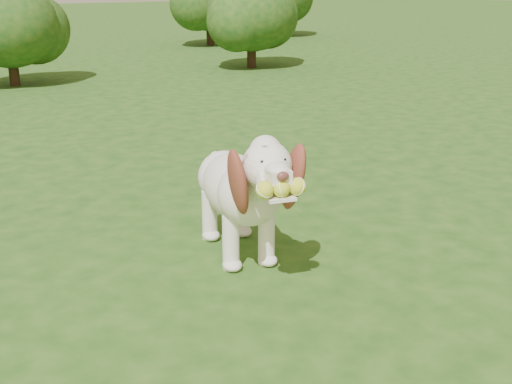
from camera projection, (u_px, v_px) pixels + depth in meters
ground at (170, 266)px, 3.69m from camera, size 80.00×80.00×0.00m
dog at (242, 186)px, 3.67m from camera, size 0.62×1.28×0.84m
shrub_d at (251, 13)px, 11.52m from camera, size 1.60×1.60×1.66m
shrub_c at (8, 25)px, 9.57m from camera, size 1.48×1.48×1.53m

